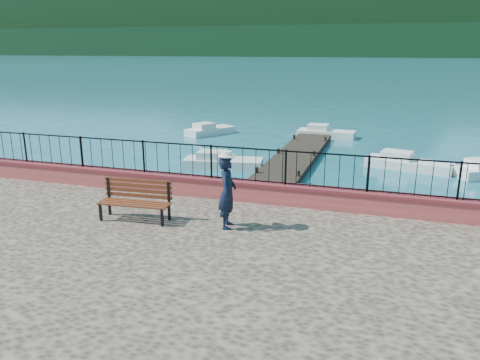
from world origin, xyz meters
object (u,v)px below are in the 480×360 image
Objects in this scene: park_bench at (135,209)px; boat_3 at (210,128)px; boat_0 at (223,159)px; boat_1 at (409,161)px; boat_4 at (326,131)px; person at (227,192)px.

boat_3 is at bearing 101.40° from park_bench.
boat_0 and boat_1 have the same top height.
park_bench reaches higher than boat_3.
boat_0 is 9.98m from boat_4.
boat_3 is (-3.79, 8.02, 0.00)m from boat_0.
boat_4 is at bearing 138.23° from boat_1.
boat_3 is at bearing -166.36° from boat_4.
person is at bearing -79.19° from boat_0.
boat_0 is at bearing 93.06° from park_bench.
boat_3 is (-7.49, 17.97, -1.69)m from person.
person is 0.55× the size of boat_3.
person is 0.47× the size of boat_1.
boat_1 is 1.18× the size of boat_3.
boat_1 and boat_3 have the same top height.
park_bench is 1.05× the size of person.
boat_0 is at bearing -150.23° from boat_1.
boat_3 is 0.92× the size of boat_4.
park_bench is 2.48m from person.
person is at bearing -96.66° from boat_1.
park_bench reaches higher than boat_0.
person is 0.50× the size of boat_4.
park_bench is at bearing -105.28° from boat_1.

